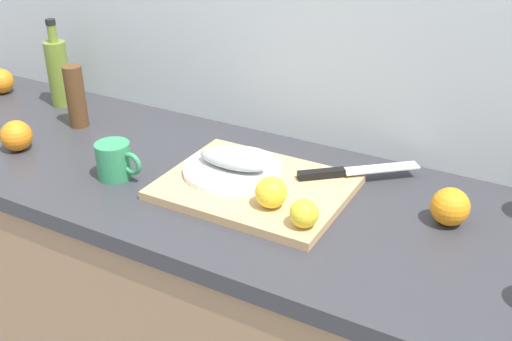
{
  "coord_description": "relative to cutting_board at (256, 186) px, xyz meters",
  "views": [
    {
      "loc": [
        0.8,
        -1.03,
        1.57
      ],
      "look_at": [
        0.23,
        0.0,
        0.95
      ],
      "focal_mm": 41.9,
      "sensor_mm": 36.0,
      "label": 1
    }
  ],
  "objects": [
    {
      "name": "coffee_mug_0",
      "position": [
        -0.32,
        -0.11,
        0.03
      ],
      "size": [
        0.12,
        0.08,
        0.09
      ],
      "color": "#338C59",
      "rests_on": "kitchen_counter"
    },
    {
      "name": "white_plate",
      "position": [
        -0.07,
        0.02,
        0.02
      ],
      "size": [
        0.23,
        0.23,
        0.01
      ],
      "primitive_type": "cylinder",
      "color": "white",
      "rests_on": "cutting_board"
    },
    {
      "name": "cutting_board",
      "position": [
        0.0,
        0.0,
        0.0
      ],
      "size": [
        0.41,
        0.32,
        0.02
      ],
      "primitive_type": "cube",
      "color": "tan",
      "rests_on": "kitchen_counter"
    },
    {
      "name": "lemon_1",
      "position": [
        0.17,
        -0.11,
        0.04
      ],
      "size": [
        0.06,
        0.06,
        0.06
      ],
      "primitive_type": "sphere",
      "color": "yellow",
      "rests_on": "cutting_board"
    },
    {
      "name": "chef_knife",
      "position": [
        0.16,
        0.13,
        0.02
      ],
      "size": [
        0.24,
        0.21,
        0.02
      ],
      "rotation": [
        0.0,
        0.0,
        0.7
      ],
      "color": "silver",
      "rests_on": "cutting_board"
    },
    {
      "name": "fish_fillet",
      "position": [
        -0.07,
        0.02,
        0.04
      ],
      "size": [
        0.17,
        0.07,
        0.04
      ],
      "primitive_type": "ellipsoid",
      "color": "#999E99",
      "rests_on": "white_plate"
    },
    {
      "name": "olive_oil_bottle",
      "position": [
        -0.77,
        0.18,
        0.09
      ],
      "size": [
        0.06,
        0.06,
        0.26
      ],
      "color": "olive",
      "rests_on": "kitchen_counter"
    },
    {
      "name": "orange_0",
      "position": [
        -1.01,
        0.16,
        0.03
      ],
      "size": [
        0.08,
        0.08,
        0.08
      ],
      "primitive_type": "sphere",
      "color": "orange",
      "rests_on": "kitchen_counter"
    },
    {
      "name": "kitchen_counter",
      "position": [
        -0.23,
        -0.0,
        -0.46
      ],
      "size": [
        2.0,
        0.6,
        0.9
      ],
      "color": "#9E7A56",
      "rests_on": "ground_plane"
    },
    {
      "name": "orange_1",
      "position": [
        -0.64,
        -0.11,
        0.03
      ],
      "size": [
        0.08,
        0.08,
        0.08
      ],
      "primitive_type": "sphere",
      "color": "orange",
      "rests_on": "kitchen_counter"
    },
    {
      "name": "pepper_mill",
      "position": [
        -0.61,
        0.08,
        0.08
      ],
      "size": [
        0.05,
        0.05,
        0.17
      ],
      "primitive_type": "cylinder",
      "color": "brown",
      "rests_on": "kitchen_counter"
    },
    {
      "name": "orange_2",
      "position": [
        0.41,
        0.07,
        0.03
      ],
      "size": [
        0.08,
        0.08,
        0.08
      ],
      "primitive_type": "sphere",
      "color": "orange",
      "rests_on": "kitchen_counter"
    },
    {
      "name": "lemon_0",
      "position": [
        0.08,
        -0.08,
        0.04
      ],
      "size": [
        0.07,
        0.07,
        0.07
      ],
      "primitive_type": "sphere",
      "color": "yellow",
      "rests_on": "cutting_board"
    }
  ]
}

